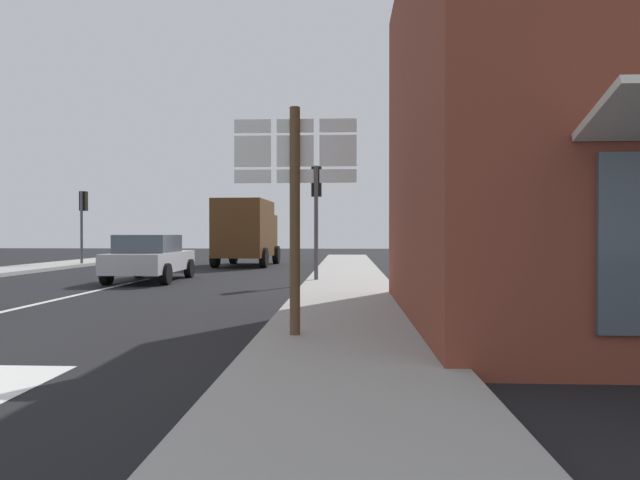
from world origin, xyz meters
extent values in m
plane|color=black|center=(0.00, 10.00, 0.00)|extent=(80.00, 80.00, 0.00)
cube|color=#9E9B96|center=(6.60, 8.00, 0.07)|extent=(2.46, 44.00, 0.14)
cube|color=silver|center=(0.00, 6.00, 0.01)|extent=(0.16, 12.00, 0.01)
cube|color=#B7BABF|center=(0.36, 11.19, 0.62)|extent=(1.89, 4.26, 0.60)
cube|color=#47515B|center=(0.37, 10.94, 1.19)|extent=(1.62, 2.15, 0.55)
cylinder|color=black|center=(-0.56, 12.51, 0.32)|extent=(0.24, 0.65, 0.64)
cylinder|color=black|center=(1.19, 12.57, 0.32)|extent=(0.24, 0.65, 0.64)
cylinder|color=black|center=(-0.47, 9.81, 0.32)|extent=(0.24, 0.65, 0.64)
cylinder|color=black|center=(1.28, 9.87, 0.32)|extent=(0.24, 0.65, 0.64)
cube|color=#4C2D14|center=(1.86, 19.03, 1.75)|extent=(2.32, 3.77, 2.60)
cube|color=#4C2D14|center=(1.94, 21.53, 1.45)|extent=(2.13, 1.37, 2.00)
cube|color=#47515B|center=(1.94, 21.58, 2.25)|extent=(1.76, 0.16, 0.70)
cylinder|color=black|center=(0.84, 21.51, 0.45)|extent=(0.31, 0.91, 0.90)
cylinder|color=black|center=(3.04, 21.44, 0.45)|extent=(0.31, 0.91, 0.90)
cylinder|color=black|center=(0.73, 18.12, 0.45)|extent=(0.31, 0.91, 0.90)
cylinder|color=black|center=(2.93, 18.04, 0.45)|extent=(0.31, 0.91, 0.90)
cylinder|color=brown|center=(5.89, 1.44, 1.60)|extent=(0.14, 0.14, 3.20)
cube|color=white|center=(5.31, 1.49, 2.96)|extent=(0.50, 0.03, 0.18)
cube|color=black|center=(5.31, 1.51, 2.96)|extent=(0.43, 0.01, 0.13)
cube|color=white|center=(5.31, 1.49, 2.62)|extent=(0.50, 0.03, 0.42)
cube|color=black|center=(5.31, 1.51, 2.62)|extent=(0.43, 0.01, 0.32)
cube|color=white|center=(5.31, 1.49, 2.28)|extent=(0.50, 0.03, 0.18)
cube|color=black|center=(5.31, 1.51, 2.28)|extent=(0.43, 0.01, 0.13)
cube|color=white|center=(5.89, 1.49, 2.96)|extent=(0.50, 0.03, 0.18)
cube|color=black|center=(5.89, 1.51, 2.96)|extent=(0.43, 0.01, 0.13)
cube|color=white|center=(5.89, 1.49, 2.62)|extent=(0.50, 0.03, 0.42)
cube|color=black|center=(5.89, 1.51, 2.62)|extent=(0.43, 0.01, 0.32)
cube|color=white|center=(5.89, 1.49, 2.28)|extent=(0.50, 0.03, 0.18)
cube|color=black|center=(5.89, 1.51, 2.28)|extent=(0.43, 0.01, 0.13)
cube|color=white|center=(6.47, 1.49, 2.96)|extent=(0.50, 0.03, 0.18)
cube|color=black|center=(6.47, 1.51, 2.96)|extent=(0.43, 0.01, 0.13)
cube|color=white|center=(6.47, 1.49, 2.62)|extent=(0.50, 0.03, 0.42)
cube|color=black|center=(6.47, 1.51, 2.62)|extent=(0.43, 0.01, 0.32)
cube|color=white|center=(6.47, 1.49, 2.28)|extent=(0.50, 0.03, 0.18)
cube|color=black|center=(6.47, 1.51, 2.28)|extent=(0.43, 0.01, 0.13)
cylinder|color=#47474C|center=(-5.67, 18.78, 1.74)|extent=(0.12, 0.12, 3.48)
cube|color=black|center=(-5.67, 18.98, 3.03)|extent=(0.30, 0.28, 0.90)
sphere|color=red|center=(-5.67, 19.12, 3.30)|extent=(0.18, 0.18, 0.18)
sphere|color=#3C2303|center=(-5.67, 19.12, 3.02)|extent=(0.18, 0.18, 0.18)
sphere|color=black|center=(-5.67, 19.12, 2.74)|extent=(0.18, 0.18, 0.18)
cylinder|color=#47474C|center=(5.67, 10.34, 1.76)|extent=(0.12, 0.12, 3.53)
cube|color=black|center=(5.67, 10.54, 3.08)|extent=(0.30, 0.28, 0.90)
sphere|color=red|center=(5.67, 10.68, 3.35)|extent=(0.18, 0.18, 0.18)
sphere|color=#3C2303|center=(5.67, 10.68, 3.07)|extent=(0.18, 0.18, 0.18)
sphere|color=black|center=(5.67, 10.68, 2.79)|extent=(0.18, 0.18, 0.18)
camera|label=1|loc=(6.59, -5.88, 1.50)|focal=30.66mm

